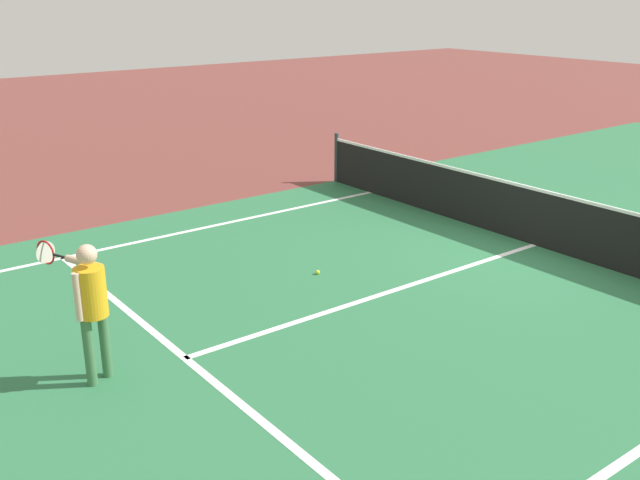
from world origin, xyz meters
TOP-DOWN VIEW (x-y plane):
  - ground_plane at (0.00, 0.00)m, footprint 60.00×60.00m
  - court_surface_inbounds at (0.00, 0.00)m, footprint 10.62×24.40m
  - line_sideline_left at (-4.11, -5.95)m, footprint 0.10×11.89m
  - line_service_near at (0.00, -6.40)m, footprint 8.22×0.10m
  - line_center_service at (0.00, -3.20)m, footprint 0.10×6.40m
  - net at (0.00, 0.00)m, footprint 10.59×0.09m
  - player_near at (-0.15, -7.36)m, footprint 1.17×0.47m
  - tennis_ball_mid_court at (-1.14, -3.63)m, footprint 0.07×0.07m

SIDE VIEW (x-z plane):
  - ground_plane at x=0.00m, z-range 0.00..0.00m
  - court_surface_inbounds at x=0.00m, z-range 0.00..0.00m
  - line_sideline_left at x=-4.11m, z-range 0.00..0.01m
  - line_service_near at x=0.00m, z-range 0.00..0.01m
  - line_center_service at x=0.00m, z-range 0.00..0.01m
  - tennis_ball_mid_court at x=-1.14m, z-range 0.00..0.07m
  - net at x=0.00m, z-range -0.04..1.03m
  - player_near at x=-0.15m, z-range 0.18..1.73m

